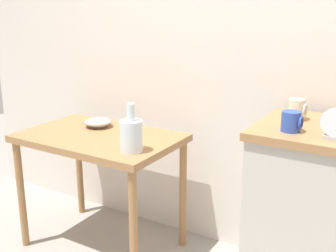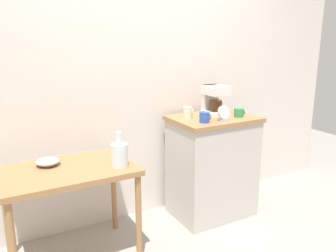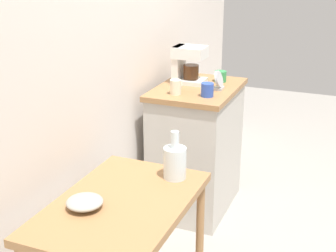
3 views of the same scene
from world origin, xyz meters
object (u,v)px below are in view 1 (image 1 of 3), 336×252
object	(u,v)px
mug_blue	(291,121)
mug_small_cream	(297,109)
bowl_stoneware	(98,122)
glass_carafe_vase	(131,135)
table_clock	(335,126)

from	to	relation	value
mug_blue	mug_small_cream	bearing A→B (deg)	98.68
bowl_stoneware	mug_blue	bearing A→B (deg)	-8.20
bowl_stoneware	mug_small_cream	bearing A→B (deg)	1.50
bowl_stoneware	glass_carafe_vase	distance (m)	0.52
bowl_stoneware	mug_small_cream	distance (m)	1.22
table_clock	bowl_stoneware	bearing A→B (deg)	171.99
mug_small_cream	glass_carafe_vase	bearing A→B (deg)	-158.63
mug_small_cream	table_clock	world-z (taller)	table_clock
bowl_stoneware	glass_carafe_vase	world-z (taller)	glass_carafe_vase
glass_carafe_vase	mug_blue	world-z (taller)	mug_blue
bowl_stoneware	table_clock	distance (m)	1.44
bowl_stoneware	mug_blue	distance (m)	1.26
mug_blue	table_clock	xyz separation A→B (m)	(0.18, -0.02, 0.01)
mug_blue	table_clock	distance (m)	0.18
bowl_stoneware	glass_carafe_vase	size ratio (longest dim) A/B	0.67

